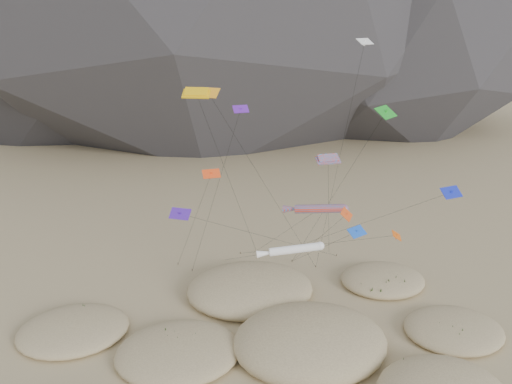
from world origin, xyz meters
TOP-DOWN VIEW (x-y plane):
  - ground at (0.00, 0.00)m, footprint 500.00×500.00m
  - dunes at (-2.25, 3.10)m, footprint 50.95×35.95m
  - dune_grass at (0.33, 4.00)m, footprint 41.43×27.32m
  - kite_stakes at (1.19, 23.34)m, footprint 22.12×7.14m
  - rainbow_tube_kite at (4.97, 12.18)m, footprint 8.00×15.58m
  - white_tube_kite at (0.87, 7.02)m, footprint 8.17×18.33m
  - orange_parafoil at (-7.75, 11.59)m, footprint 10.08×13.62m
  - multi_parafoil at (5.01, 9.32)m, footprint 7.32×15.91m
  - delta_kites at (4.78, 10.83)m, footprint 30.11×23.13m

SIDE VIEW (x-z plane):
  - ground at x=0.00m, z-range 0.00..0.00m
  - kite_stakes at x=1.19m, z-range 0.00..0.30m
  - dunes at x=-2.25m, z-range -1.38..2.89m
  - dune_grass at x=0.33m, z-range 0.07..1.59m
  - white_tube_kite at x=0.87m, z-range 4.51..14.91m
  - rainbow_tube_kite at x=4.97m, z-range 5.51..18.18m
  - delta_kites at x=4.78m, z-range 2.53..32.13m
  - multi_parafoil at x=5.01m, z-range 8.74..27.61m
  - orange_parafoil at x=-7.75m, z-range 11.95..37.44m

